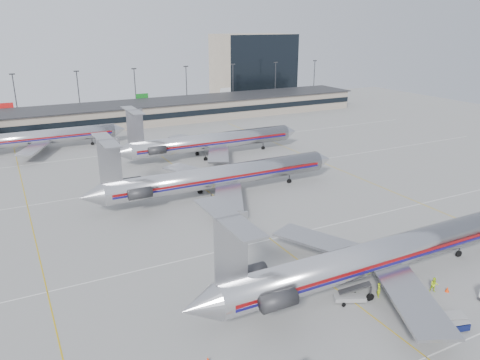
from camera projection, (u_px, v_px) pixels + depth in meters
ground at (312, 270)px, 58.48m from camera, size 260.00×260.00×0.00m
apron_markings at (271, 239)px, 66.89m from camera, size 160.00×0.15×0.02m
terminal at (120, 115)px, 139.86m from camera, size 162.00×17.00×6.25m
light_mast_row at (108, 91)px, 149.92m from camera, size 163.60×0.40×15.28m
distant_building at (253, 66)px, 189.13m from camera, size 30.00×20.00×25.00m
jet_foreground at (372, 257)px, 54.08m from camera, size 48.41×28.50×12.67m
jet_second_row at (216, 176)px, 82.37m from camera, size 48.34×28.46×12.65m
jet_third_row at (209, 141)px, 106.70m from camera, size 45.64×28.07×12.48m
jet_back_row at (35, 138)px, 111.36m from camera, size 42.03×25.86×11.49m
tug_center at (416, 312)px, 48.76m from camera, size 2.03×1.09×1.65m
cart_inner at (454, 319)px, 47.79m from camera, size 2.58×2.23×1.23m
cart_outer at (458, 325)px, 47.04m from camera, size 2.19×1.75×1.09m
belt_loader at (350, 297)px, 51.88m from camera, size 4.20×2.59×2.16m
ramp_worker_near at (379, 290)px, 52.59m from camera, size 0.69×0.78×1.78m
ramp_worker_far at (434, 285)px, 53.59m from camera, size 1.12×1.08×1.81m
cone_right at (447, 289)px, 53.77m from camera, size 0.56×0.56×0.64m
cone_left at (208, 360)px, 42.48m from camera, size 0.64×0.64×0.67m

